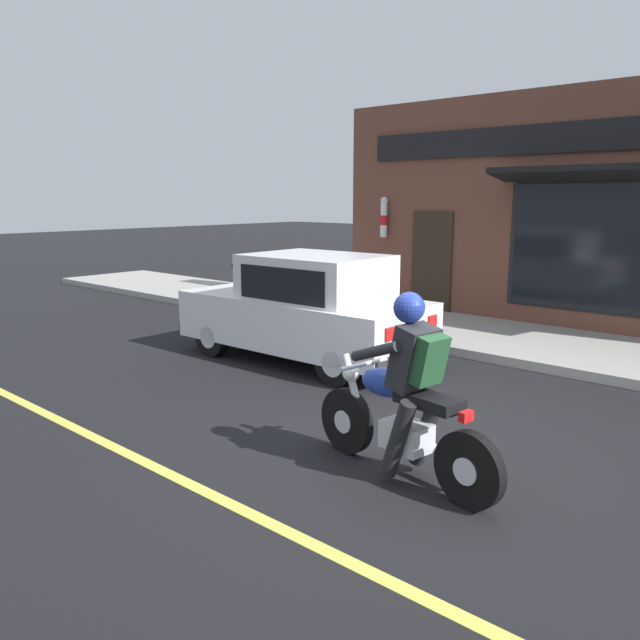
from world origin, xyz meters
The scene contains 7 objects.
ground_plane centered at (0.00, 0.00, 0.00)m, with size 80.00×80.00×0.00m, color black.
sidewalk_curb centered at (4.77, 3.00, 0.07)m, with size 2.60×22.00×0.14m, color #9E9B93.
lane_stripe centered at (-1.80, 3.00, 0.00)m, with size 0.12×19.80×0.01m, color #D1C64C.
storefront_building centered at (6.30, 1.15, 2.11)m, with size 1.25×9.03×4.20m.
motorcycle_with_rider centered at (-0.50, -0.11, 0.68)m, with size 0.64×2.01×1.62m.
car_hatchback centered at (1.85, 3.19, 0.77)m, with size 1.74×3.82×1.57m.
fire_hydrant centered at (4.28, 5.02, 0.57)m, with size 0.36×0.24×0.88m.
Camera 1 is at (-4.72, -2.88, 2.37)m, focal length 35.00 mm.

